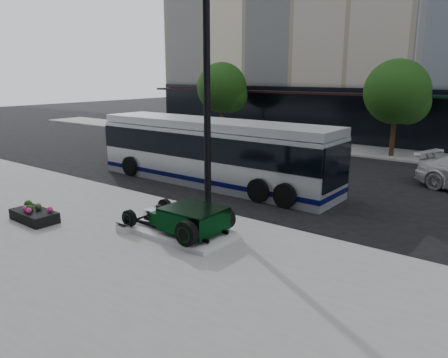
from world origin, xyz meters
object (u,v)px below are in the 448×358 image
Objects in this scene: hot_rod at (188,218)px; lamppost at (207,112)px; flower_planter at (34,215)px; transit_bus at (213,152)px.

hot_rod is 3.69m from lamppost.
lamppost reaches higher than hot_rod.
hot_rod is 0.41× the size of lamppost.
lamppost is at bearing 113.40° from hot_rod.
hot_rod is at bearing -66.60° from lamppost.
hot_rod is 5.51m from flower_planter.
hot_rod is 7.21m from transit_bus.
flower_planter is (-4.24, -4.05, -3.39)m from lamppost.
lamppost is at bearing -52.78° from transit_bus.
transit_bus is at bearing 81.87° from flower_planter.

